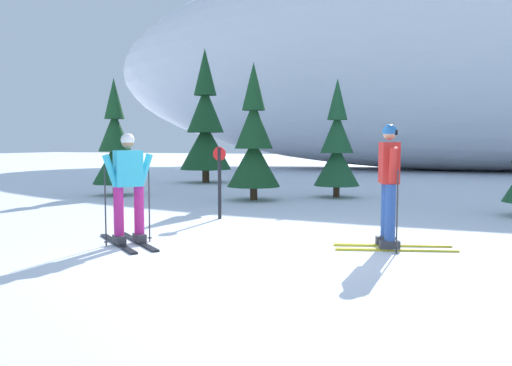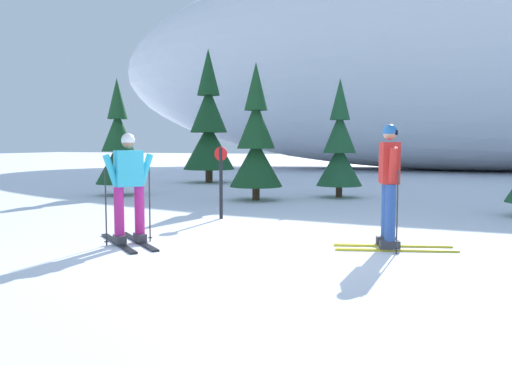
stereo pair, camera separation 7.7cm
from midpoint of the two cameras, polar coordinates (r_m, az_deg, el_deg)
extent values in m
plane|color=white|center=(7.56, 1.35, -7.35)|extent=(120.00, 120.00, 0.00)
cube|color=black|center=(8.26, -14.62, -6.38)|extent=(1.42, 1.13, 0.03)
cube|color=black|center=(8.34, -12.52, -6.24)|extent=(1.42, 1.13, 0.03)
cube|color=#38383D|center=(8.15, -14.44, -5.99)|extent=(0.31, 0.28, 0.12)
cube|color=#38383D|center=(8.24, -12.33, -5.84)|extent=(0.31, 0.28, 0.12)
cylinder|color=#B7237A|center=(8.09, -14.50, -3.00)|extent=(0.15, 0.15, 0.74)
cylinder|color=#B7237A|center=(8.17, -12.38, -2.89)|extent=(0.15, 0.15, 0.74)
cube|color=#33B7D6|center=(8.07, -13.51, 1.57)|extent=(0.43, 0.46, 0.54)
cylinder|color=#33B7D6|center=(8.01, -15.21, 1.02)|extent=(0.25, 0.28, 0.58)
cylinder|color=#33B7D6|center=(8.15, -11.83, 1.14)|extent=(0.25, 0.28, 0.58)
sphere|color=#A37556|center=(8.06, -13.57, 4.39)|extent=(0.19, 0.19, 0.19)
sphere|color=white|center=(8.06, -13.57, 4.60)|extent=(0.21, 0.21, 0.21)
cube|color=black|center=(8.14, -13.73, 4.46)|extent=(0.12, 0.14, 0.07)
cylinder|color=#2D2D33|center=(8.09, -15.86, -2.51)|extent=(0.02, 0.02, 1.18)
cylinder|color=#2D2D33|center=(8.17, -15.78, -6.21)|extent=(0.07, 0.07, 0.01)
cylinder|color=#2D2D33|center=(8.27, -11.31, -2.27)|extent=(0.02, 0.02, 1.18)
cylinder|color=#2D2D33|center=(8.35, -11.25, -5.89)|extent=(0.07, 0.07, 0.01)
cube|color=gold|center=(8.08, 14.99, -6.63)|extent=(1.68, 0.63, 0.03)
cube|color=gold|center=(7.76, 15.44, -7.10)|extent=(1.68, 0.63, 0.03)
cube|color=#38383D|center=(8.05, 14.30, -6.12)|extent=(0.31, 0.22, 0.12)
cube|color=#38383D|center=(7.73, 14.71, -6.56)|extent=(0.31, 0.22, 0.12)
cylinder|color=#2D519E|center=(7.98, 14.36, -2.84)|extent=(0.15, 0.15, 0.81)
cylinder|color=#2D519E|center=(7.65, 14.78, -3.16)|extent=(0.15, 0.15, 0.81)
cube|color=red|center=(7.76, 14.67, 2.15)|extent=(0.36, 0.47, 0.60)
cylinder|color=red|center=(8.01, 14.34, 1.87)|extent=(0.18, 0.29, 0.58)
cylinder|color=red|center=(7.50, 15.01, 1.70)|extent=(0.18, 0.29, 0.58)
sphere|color=tan|center=(7.75, 14.73, 5.28)|extent=(0.19, 0.19, 0.19)
sphere|color=#2366B2|center=(7.75, 14.73, 5.50)|extent=(0.21, 0.21, 0.21)
cube|color=black|center=(7.77, 15.32, 5.34)|extent=(0.08, 0.15, 0.07)
cylinder|color=#2D2D33|center=(8.16, 14.56, -2.46)|extent=(0.02, 0.02, 1.17)
cylinder|color=#2D2D33|center=(8.24, 14.49, -6.09)|extent=(0.07, 0.07, 0.01)
cylinder|color=#2D2D33|center=(7.48, 15.49, -3.10)|extent=(0.02, 0.02, 1.17)
cylinder|color=#2D2D33|center=(7.57, 15.41, -7.04)|extent=(0.07, 0.07, 0.01)
cylinder|color=#47301E|center=(15.83, -14.66, -0.47)|extent=(0.18, 0.18, 0.46)
cone|color=#194723|center=(15.79, -14.71, 2.08)|extent=(1.32, 1.32, 1.18)
cone|color=#194723|center=(15.78, -14.78, 5.51)|extent=(0.95, 0.95, 1.18)
cone|color=#194723|center=(15.83, -14.85, 8.94)|extent=(0.58, 0.58, 1.18)
cylinder|color=#47301E|center=(20.27, -5.06, 1.03)|extent=(0.28, 0.28, 0.69)
cone|color=#194723|center=(20.23, -5.08, 4.03)|extent=(1.98, 1.98, 1.78)
cone|color=#194723|center=(20.27, -5.11, 8.05)|extent=(1.43, 1.43, 1.78)
cone|color=#194723|center=(20.41, -5.14, 12.04)|extent=(0.87, 0.87, 1.78)
cylinder|color=#47301E|center=(13.99, 0.16, -0.88)|extent=(0.20, 0.20, 0.50)
cone|color=#194723|center=(13.94, 0.16, 2.22)|extent=(1.42, 1.42, 1.27)
cone|color=#194723|center=(13.94, 0.16, 6.41)|extent=(1.02, 1.02, 1.27)
cone|color=#194723|center=(14.01, 0.16, 10.57)|extent=(0.62, 0.62, 1.27)
cylinder|color=#47301E|center=(14.88, 9.22, -0.71)|extent=(0.18, 0.18, 0.45)
cone|color=#1E512D|center=(14.84, 9.26, 1.94)|extent=(1.29, 1.29, 1.15)
cone|color=#1E512D|center=(14.83, 9.30, 5.51)|extent=(0.93, 0.93, 1.15)
cone|color=#1E512D|center=(14.87, 9.34, 9.07)|extent=(0.57, 0.57, 1.15)
ellipsoid|color=white|center=(31.48, 22.03, 12.74)|extent=(43.14, 15.91, 12.52)
cylinder|color=black|center=(10.56, -3.65, -0.05)|extent=(0.07, 0.07, 1.44)
cylinder|color=red|center=(10.53, -3.66, 3.22)|extent=(0.28, 0.02, 0.28)
camera|label=1|loc=(0.04, -89.71, 0.02)|focal=36.52mm
camera|label=2|loc=(0.04, 90.29, -0.02)|focal=36.52mm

